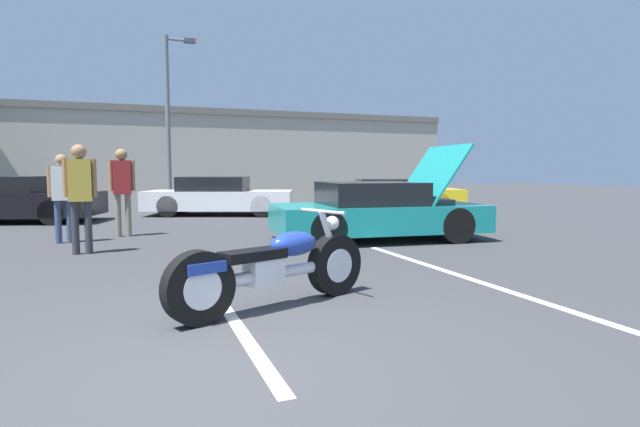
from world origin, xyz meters
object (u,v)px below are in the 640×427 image
at_px(light_pole, 170,112).
at_px(spectator_by_show_car, 80,188).
at_px(show_car_hood_open, 378,211).
at_px(spectator_near_motorcycle, 63,190).
at_px(spectator_midground, 122,184).
at_px(parked_car_mid_right_row, 219,197).
at_px(motorcycle, 274,268).
at_px(parked_car_right_row, 392,195).
at_px(parked_car_mid_left_row, 17,200).

xyz_separation_m(light_pole, spectator_by_show_car, (-2.27, -11.44, -2.58)).
bearing_deg(show_car_hood_open, spectator_near_motorcycle, 169.21).
xyz_separation_m(light_pole, spectator_midground, (-1.65, -9.29, -2.57)).
xyz_separation_m(parked_car_mid_right_row, spectator_near_motorcycle, (-3.80, -5.11, 0.44)).
height_order(motorcycle, spectator_near_motorcycle, spectator_near_motorcycle).
bearing_deg(show_car_hood_open, parked_car_right_row, 64.58).
relative_size(parked_car_mid_right_row, spectator_midground, 2.62).
height_order(parked_car_mid_left_row, spectator_by_show_car, spectator_by_show_car).
bearing_deg(spectator_midground, show_car_hood_open, -25.87).
bearing_deg(parked_car_mid_right_row, motorcycle, -75.83).
bearing_deg(show_car_hood_open, spectator_by_show_car, -176.52).
xyz_separation_m(light_pole, show_car_hood_open, (3.19, -11.64, -3.11)).
xyz_separation_m(motorcycle, spectator_by_show_car, (-2.15, 4.33, 0.69)).
distance_m(light_pole, show_car_hood_open, 12.46).
bearing_deg(spectator_by_show_car, light_pole, 78.78).
height_order(parked_car_right_row, spectator_near_motorcycle, spectator_near_motorcycle).
xyz_separation_m(light_pole, spectator_near_motorcycle, (-2.72, -9.90, -2.67)).
distance_m(motorcycle, show_car_hood_open, 5.30).
bearing_deg(parked_car_mid_right_row, parked_car_mid_left_row, -156.23).
height_order(light_pole, parked_car_right_row, light_pole).
bearing_deg(spectator_near_motorcycle, light_pole, 74.66).
xyz_separation_m(show_car_hood_open, parked_car_mid_right_row, (-2.12, 6.85, -0.01)).
distance_m(motorcycle, spectator_near_motorcycle, 6.45).
bearing_deg(light_pole, show_car_hood_open, -74.66).
relative_size(spectator_by_show_car, spectator_midground, 0.99).
height_order(motorcycle, parked_car_right_row, parked_car_right_row).
bearing_deg(spectator_near_motorcycle, parked_car_mid_right_row, 53.42).
xyz_separation_m(show_car_hood_open, parked_car_mid_left_row, (-7.61, 6.52, 0.02)).
relative_size(motorcycle, show_car_hood_open, 0.53).
bearing_deg(spectator_midground, motorcycle, -76.67).
height_order(light_pole, spectator_near_motorcycle, light_pole).
bearing_deg(parked_car_mid_left_row, motorcycle, -51.25).
distance_m(motorcycle, spectator_midground, 6.70).
distance_m(spectator_near_motorcycle, spectator_by_show_car, 1.60).
distance_m(light_pole, motorcycle, 16.11).
height_order(parked_car_right_row, parked_car_mid_left_row, parked_car_mid_left_row).
bearing_deg(light_pole, motorcycle, -90.43).
height_order(parked_car_right_row, spectator_midground, spectator_midground).
bearing_deg(light_pole, parked_car_mid_left_row, -130.81).
relative_size(show_car_hood_open, spectator_near_motorcycle, 2.53).
height_order(motorcycle, spectator_by_show_car, spectator_by_show_car).
height_order(light_pole, spectator_midground, light_pole).
xyz_separation_m(motorcycle, show_car_hood_open, (3.31, 4.13, 0.17)).
height_order(light_pole, parked_car_mid_right_row, light_pole).
bearing_deg(motorcycle, parked_car_right_row, 34.95).
distance_m(motorcycle, parked_car_right_row, 12.52).
bearing_deg(spectator_by_show_car, motorcycle, -63.61).
height_order(light_pole, motorcycle, light_pole).
xyz_separation_m(show_car_hood_open, spectator_near_motorcycle, (-5.91, 1.73, 0.44)).
xyz_separation_m(show_car_hood_open, parked_car_right_row, (3.73, 6.21, -0.03)).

